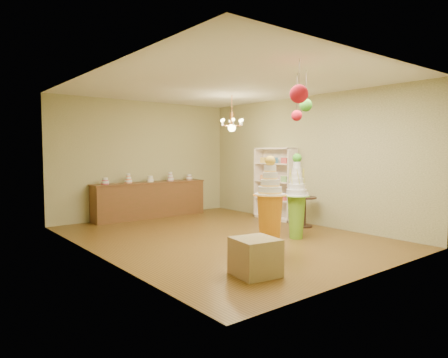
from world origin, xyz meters
TOP-DOWN VIEW (x-y plane):
  - floor at (0.00, 0.00)m, footprint 6.50×6.50m
  - ceiling at (0.00, 0.00)m, footprint 6.50×6.50m
  - wall_back at (0.00, 3.25)m, footprint 5.00×0.04m
  - wall_front at (0.00, -3.25)m, footprint 5.00×0.04m
  - wall_left at (-2.50, 0.00)m, footprint 0.04×6.50m
  - wall_right at (2.50, 0.00)m, footprint 0.04×6.50m
  - pedestal_green at (1.04, -1.04)m, footprint 0.48×0.48m
  - pedestal_orange at (-0.30, -1.65)m, footprint 0.59×0.59m
  - burlap_riser at (-1.18, -2.24)m, footprint 0.65×0.65m
  - sideboard at (0.00, 2.97)m, footprint 3.04×0.54m
  - shelving_unit at (2.34, 0.80)m, footprint 0.33×1.20m
  - round_table at (2.10, -0.36)m, footprint 0.56×0.56m
  - vase at (2.10, -0.36)m, footprint 0.21×0.21m
  - pom_red_left at (-0.55, -2.44)m, footprint 0.26×0.26m
  - pom_green_mid at (0.13, -2.01)m, footprint 0.20×0.20m
  - pom_red_right at (0.23, -1.73)m, footprint 0.18×0.18m
  - chandelier at (1.02, 0.91)m, footprint 0.60×0.60m

SIDE VIEW (x-z plane):
  - floor at x=0.00m, z-range 0.00..0.00m
  - burlap_riser at x=-1.18m, z-range 0.00..0.52m
  - round_table at x=2.10m, z-range 0.10..0.79m
  - sideboard at x=0.00m, z-range -0.10..1.06m
  - pedestal_orange at x=-0.30m, z-range -0.17..1.47m
  - pedestal_green at x=1.04m, z-range -0.18..1.49m
  - vase at x=2.10m, z-range 0.69..0.87m
  - shelving_unit at x=2.34m, z-range 0.00..1.80m
  - wall_back at x=0.00m, z-range 0.00..3.00m
  - wall_front at x=0.00m, z-range 0.00..3.00m
  - wall_left at x=-2.50m, z-range 0.00..3.00m
  - wall_right at x=2.50m, z-range 0.00..3.00m
  - chandelier at x=1.02m, z-range 1.88..2.73m
  - pom_red_right at x=0.23m, z-range 1.91..2.70m
  - pom_green_mid at x=0.13m, z-range 2.12..2.77m
  - pom_red_left at x=-0.55m, z-range 2.20..2.82m
  - ceiling at x=0.00m, z-range 3.00..3.00m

